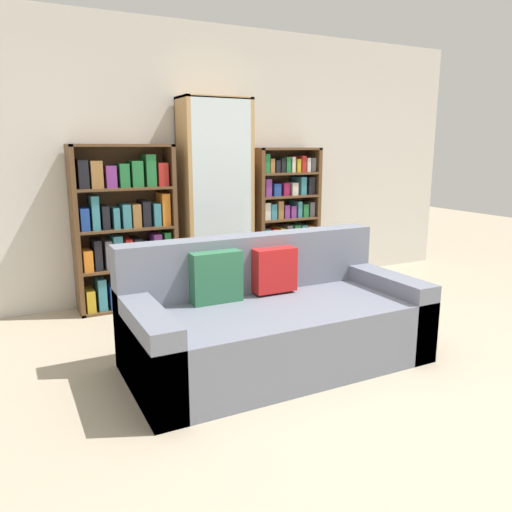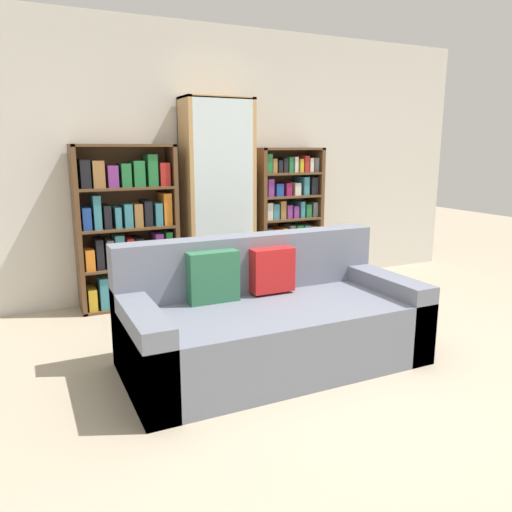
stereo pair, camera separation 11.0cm
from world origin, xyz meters
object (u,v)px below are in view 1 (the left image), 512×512
(bookshelf_left, at_px, (126,232))
(bookshelf_right, at_px, (284,220))
(couch, at_px, (273,322))
(wine_bottle, at_px, (282,295))
(display_cabinet, at_px, (216,201))

(bookshelf_left, relative_size, bookshelf_right, 1.02)
(couch, xyz_separation_m, wine_bottle, (0.65, 1.00, -0.16))
(couch, relative_size, display_cabinet, 1.04)
(couch, bearing_deg, wine_bottle, 57.01)
(bookshelf_right, bearing_deg, bookshelf_left, -179.99)
(display_cabinet, relative_size, bookshelf_right, 1.32)
(bookshelf_right, relative_size, wine_bottle, 4.44)
(couch, distance_m, wine_bottle, 1.21)
(bookshelf_left, height_order, bookshelf_right, bookshelf_left)
(display_cabinet, bearing_deg, bookshelf_left, 179.00)
(display_cabinet, relative_size, wine_bottle, 5.86)
(bookshelf_left, height_order, display_cabinet, display_cabinet)
(bookshelf_left, distance_m, bookshelf_right, 1.73)
(bookshelf_left, height_order, wine_bottle, bookshelf_left)
(wine_bottle, bearing_deg, bookshelf_right, 58.66)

